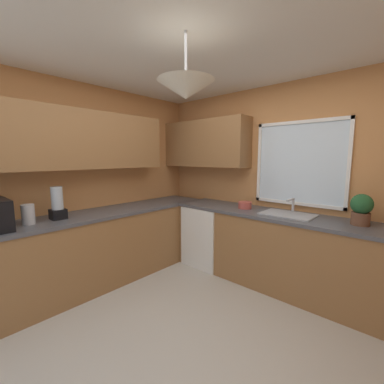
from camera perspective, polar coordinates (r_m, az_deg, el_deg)
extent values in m
plane|color=#B7B2A8|center=(2.56, -1.21, -30.63)|extent=(8.13, 8.13, 0.00)
cube|color=#C6844C|center=(3.55, 19.09, 2.09)|extent=(3.82, 0.06, 2.52)
cube|color=#C6844C|center=(3.58, -23.75, 1.90)|extent=(0.06, 3.66, 2.52)
cube|color=white|center=(2.22, -1.44, 33.51)|extent=(3.82, 3.66, 0.06)
cube|color=silver|center=(3.41, 23.24, 5.96)|extent=(1.03, 0.02, 0.96)
cube|color=white|center=(3.42, 23.65, 14.36)|extent=(1.11, 0.04, 0.04)
cube|color=white|center=(3.44, 22.73, -2.38)|extent=(1.11, 0.04, 0.04)
cube|color=white|center=(3.61, 15.09, 6.39)|extent=(0.04, 0.04, 1.04)
cube|color=white|center=(3.26, 32.11, 5.34)|extent=(0.04, 0.04, 1.04)
cube|color=olive|center=(3.32, -26.09, 10.66)|extent=(0.32, 2.48, 0.70)
cube|color=olive|center=(3.96, 2.95, 10.85)|extent=(1.45, 0.32, 0.70)
cylinder|color=#B7B7BC|center=(2.14, -1.42, 28.56)|extent=(0.02, 0.02, 0.35)
cone|color=silver|center=(2.07, -1.40, 22.19)|extent=(0.44, 0.44, 0.14)
cube|color=olive|center=(3.46, -20.60, -12.17)|extent=(0.62, 3.24, 0.88)
cube|color=#4C4C51|center=(3.33, -20.98, -4.73)|extent=(0.65, 3.27, 0.04)
cube|color=olive|center=(3.35, 19.49, -12.79)|extent=(2.88, 0.62, 0.88)
cube|color=#4C4C51|center=(3.22, 19.86, -5.11)|extent=(2.91, 0.65, 0.04)
cube|color=white|center=(3.84, 3.94, -9.69)|extent=(0.60, 0.60, 0.87)
cylinder|color=#B7B7BC|center=(3.04, -33.16, -4.29)|extent=(0.12, 0.12, 0.21)
cube|color=#9EA0A5|center=(3.19, 20.86, -4.82)|extent=(0.58, 0.40, 0.02)
cylinder|color=#B7B7BC|center=(3.32, 21.94, -2.88)|extent=(0.03, 0.03, 0.18)
cylinder|color=#B7B7BC|center=(3.21, 21.40, -1.65)|extent=(0.02, 0.20, 0.02)
cylinder|color=brown|center=(3.05, 33.89, -5.06)|extent=(0.17, 0.17, 0.13)
sphere|color=#23562D|center=(3.03, 34.11, -2.29)|extent=(0.20, 0.20, 0.20)
cylinder|color=#B74C42|center=(3.42, 11.92, -2.93)|extent=(0.17, 0.17, 0.09)
cube|color=black|center=(3.15, -28.09, -4.45)|extent=(0.15, 0.15, 0.11)
cylinder|color=#B2BCC6|center=(3.12, -28.30, -1.21)|extent=(0.12, 0.12, 0.25)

